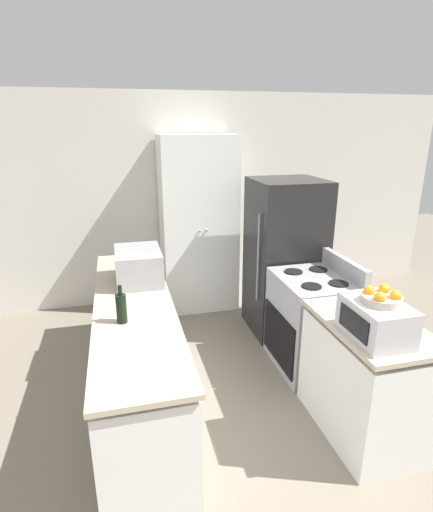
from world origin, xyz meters
name	(u,v)px	position (x,y,z in m)	size (l,w,h in m)	color
wall_back	(187,200)	(0.00, 3.39, 1.30)	(7.00, 0.06, 2.60)	silver
counter_left	(137,354)	(-0.80, 1.34, 0.44)	(0.60, 2.48, 0.90)	silver
counter_right	(364,379)	(0.80, 0.58, 0.44)	(0.60, 0.95, 0.90)	silver
pantry_cabinet	(198,225)	(0.08, 3.06, 1.06)	(0.90, 0.59, 2.12)	white
stove	(312,322)	(0.82, 1.45, 0.46)	(0.66, 0.76, 1.06)	#9E9EA3
refrigerator	(285,257)	(0.86, 2.23, 0.84)	(0.75, 0.71, 1.69)	black
microwave	(139,266)	(-0.72, 1.77, 1.04)	(0.40, 0.52, 0.29)	#939399
wine_bottle	(121,308)	(-0.89, 1.01, 1.01)	(0.07, 0.07, 0.28)	black
toaster_oven	(376,320)	(0.69, 0.39, 1.03)	(0.33, 0.45, 0.25)	#B2B2B7
fruit_bowl	(382,297)	(0.70, 0.39, 1.19)	(0.25, 0.25, 0.10)	#B2A893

